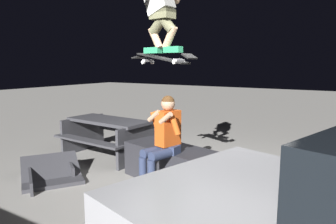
{
  "coord_description": "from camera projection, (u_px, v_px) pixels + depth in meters",
  "views": [
    {
      "loc": [
        -2.04,
        4.1,
        1.83
      ],
      "look_at": [
        0.25,
        0.41,
        1.16
      ],
      "focal_mm": 33.19,
      "sensor_mm": 36.0,
      "label": 1
    }
  ],
  "objects": [
    {
      "name": "ground_plane",
      "position": [
        196.0,
        184.0,
        4.79
      ],
      "size": [
        40.0,
        40.0,
        0.0
      ],
      "primitive_type": "plane",
      "color": "gray"
    },
    {
      "name": "ledge_box_main",
      "position": [
        179.0,
        167.0,
        4.74
      ],
      "size": [
        2.02,
        1.08,
        0.56
      ],
      "primitive_type": "cube",
      "rotation": [
        0.0,
        0.0,
        -0.24
      ],
      "color": "#28282D",
      "rests_on": "ground"
    },
    {
      "name": "person_sitting_on_ledge",
      "position": [
        162.0,
        139.0,
        4.38
      ],
      "size": [
        0.59,
        0.79,
        1.39
      ],
      "color": "#2D3856",
      "rests_on": "ground"
    },
    {
      "name": "skater_airborne",
      "position": [
        159.0,
        6.0,
        4.1
      ],
      "size": [
        0.63,
        0.89,
        1.12
      ],
      "color": "#2D9E66"
    },
    {
      "name": "picnic_table_back",
      "position": [
        109.0,
        132.0,
        6.19
      ],
      "size": [
        1.78,
        1.44,
        0.75
      ],
      "color": "#38383D",
      "rests_on": "ground"
    },
    {
      "name": "kicker_ramp",
      "position": [
        52.0,
        175.0,
        4.98
      ],
      "size": [
        1.24,
        1.24,
        0.41
      ],
      "color": "#38383D",
      "rests_on": "ground"
    },
    {
      "name": "skateboard",
      "position": [
        163.0,
        59.0,
        4.17
      ],
      "size": [
        1.04,
        0.35,
        0.16
      ],
      "color": "black"
    }
  ]
}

